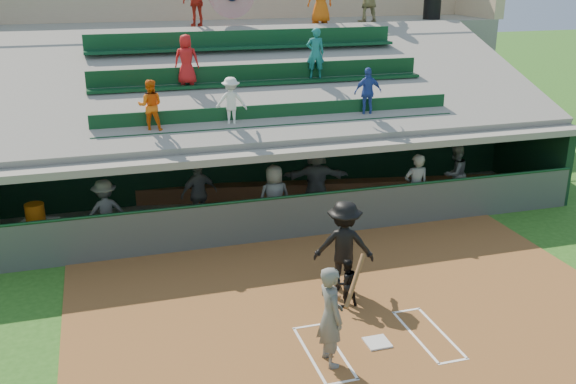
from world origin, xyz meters
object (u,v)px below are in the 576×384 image
object	(u,v)px
water_cooler	(35,213)
home_plate	(377,342)
batter_at_plate	(331,316)
white_table	(40,235)
catcher	(346,283)
trash_bin	(432,6)

from	to	relation	value
water_cooler	home_plate	bearing A→B (deg)	-44.66
batter_at_plate	white_table	world-z (taller)	batter_at_plate
catcher	batter_at_plate	bearing A→B (deg)	52.79
water_cooler	trash_bin	distance (m)	15.85
catcher	trash_bin	xyz separation A→B (m)	(7.70, 11.33, 4.55)
home_plate	catcher	xyz separation A→B (m)	(-0.05, 1.44, 0.49)
trash_bin	catcher	bearing A→B (deg)	-124.21
home_plate	trash_bin	world-z (taller)	trash_bin
catcher	white_table	xyz separation A→B (m)	(-6.01, 4.62, -0.13)
home_plate	batter_at_plate	size ratio (longest dim) A/B	0.22
home_plate	trash_bin	distance (m)	15.71
catcher	water_cooler	distance (m)	7.61
white_table	trash_bin	distance (m)	15.96
batter_at_plate	trash_bin	size ratio (longest dim) A/B	2.06
catcher	trash_bin	bearing A→B (deg)	-132.27
water_cooler	trash_bin	size ratio (longest dim) A/B	0.47
catcher	water_cooler	size ratio (longest dim) A/B	2.26
home_plate	catcher	bearing A→B (deg)	92.12
white_table	water_cooler	xyz separation A→B (m)	(-0.04, -0.03, 0.58)
batter_at_plate	water_cooler	distance (m)	8.12
home_plate	white_table	bearing A→B (deg)	135.00
catcher	white_table	size ratio (longest dim) A/B	1.24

